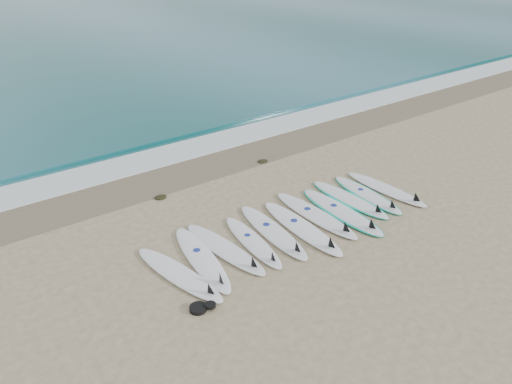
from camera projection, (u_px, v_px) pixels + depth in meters
ground at (296, 226)px, 11.57m from camera, size 120.00×120.00×0.00m
wet_sand_band at (203, 167)px, 14.47m from camera, size 120.00×1.80×0.01m
foam_band at (179, 152)px, 15.46m from camera, size 120.00×1.40×0.04m
wave_crest at (157, 137)px, 16.51m from camera, size 120.00×1.00×0.10m
surfboard_0 at (181, 275)px, 9.82m from camera, size 0.96×2.61×0.33m
surfboard_1 at (203, 259)px, 10.28m from camera, size 0.98×2.73×0.34m
surfboard_2 at (226, 249)px, 10.61m from camera, size 0.76×2.63×0.33m
surfboard_3 at (254, 242)px, 10.86m from camera, size 0.80×2.41×0.30m
surfboard_4 at (274, 232)px, 11.22m from camera, size 0.87×2.73×0.34m
surfboard_5 at (303, 228)px, 11.36m from camera, size 0.79×2.85×0.36m
surfboard_6 at (317, 216)px, 11.88m from camera, size 0.59×2.76×0.35m
surfboard_7 at (342, 212)px, 12.06m from camera, size 0.83×2.80×0.35m
surfboard_8 at (350, 200)px, 12.62m from camera, size 0.62×2.54×0.32m
surfboard_9 at (368, 195)px, 12.85m from camera, size 0.86×2.52×0.31m
surfboard_10 at (388, 189)px, 13.10m from camera, size 0.59×2.58×0.33m
seaweed_near at (161, 197)px, 12.78m from camera, size 0.32×0.25×0.06m
seaweed_far at (263, 161)px, 14.79m from camera, size 0.32×0.25×0.06m
leash_coil at (201, 308)px, 8.97m from camera, size 0.46×0.36×0.11m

